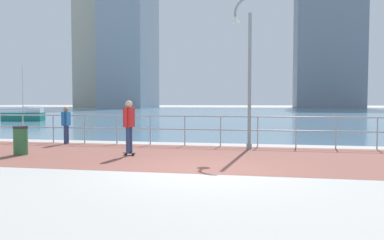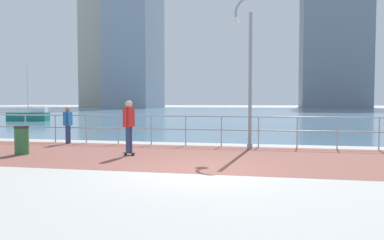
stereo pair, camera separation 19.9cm
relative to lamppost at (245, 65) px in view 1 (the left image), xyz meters
name	(u,v)px [view 1 (the left image)]	position (x,y,z in m)	size (l,w,h in m)	color
ground	(248,114)	(-0.94, 35.53, -3.02)	(220.00, 220.00, 0.00)	#ADAAA5
brick_paving	(211,157)	(-0.94, -2.20, -3.02)	(28.00, 5.55, 0.01)	brown
harbor_water	(250,112)	(-0.94, 45.58, -3.02)	(180.00, 88.00, 0.00)	slate
waterfront_railing	(221,125)	(-0.94, 0.58, -2.22)	(25.25, 0.06, 1.17)	#9EADB7
lamppost	(245,65)	(0.00, 0.00, 0.00)	(0.81, 0.36, 5.47)	gray
skateboarder	(129,123)	(-3.54, -2.41, -1.97)	(0.41, 0.56, 1.75)	black
bystander	(66,122)	(-7.16, 0.23, -2.15)	(0.26, 0.55, 1.50)	navy
trash_bin	(21,140)	(-7.03, -2.87, -2.55)	(0.46, 0.46, 0.93)	#2D6638
sailboat_ivory	(25,116)	(-19.63, 15.59, -2.56)	(3.57, 1.56, 4.85)	#197266
tower_glass	(129,29)	(-32.71, 78.76, 17.33)	(11.20, 16.75, 42.38)	#8493A3
tower_brick	(328,24)	(18.50, 91.74, 19.36)	(17.02, 13.00, 46.43)	slate
tower_concrete	(102,33)	(-46.99, 93.94, 19.42)	(13.76, 11.94, 46.56)	#B2AD99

